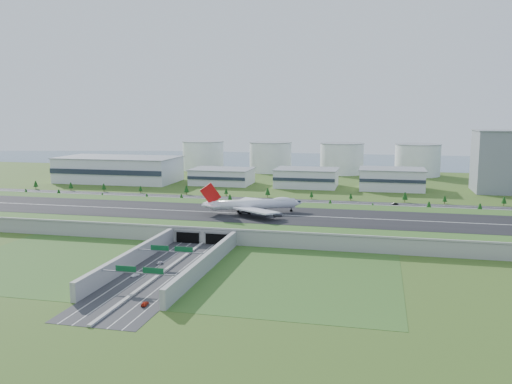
% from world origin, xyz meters
% --- Properties ---
extents(ground, '(1200.00, 1200.00, 0.00)m').
position_xyz_m(ground, '(0.00, 0.00, 0.00)').
color(ground, '#2E4D18').
rests_on(ground, ground).
extents(airfield_deck, '(520.00, 100.00, 9.20)m').
position_xyz_m(airfield_deck, '(0.00, -0.09, 4.12)').
color(airfield_deck, gray).
rests_on(airfield_deck, ground).
extents(underpass_road, '(38.80, 120.40, 8.00)m').
position_xyz_m(underpass_road, '(0.00, -99.42, 3.43)').
color(underpass_road, '#28282B').
rests_on(underpass_road, ground).
extents(sign_gantry_near, '(38.70, 0.70, 9.80)m').
position_xyz_m(sign_gantry_near, '(0.00, -95.04, 6.95)').
color(sign_gantry_near, gray).
rests_on(sign_gantry_near, ground).
extents(sign_gantry_far, '(38.70, 0.70, 9.80)m').
position_xyz_m(sign_gantry_far, '(0.00, -130.04, 6.95)').
color(sign_gantry_far, gray).
rests_on(sign_gantry_far, ground).
extents(north_expressway, '(560.00, 36.00, 0.12)m').
position_xyz_m(north_expressway, '(0.00, 95.00, 0.06)').
color(north_expressway, '#28282B').
rests_on(north_expressway, ground).
extents(tree_row, '(500.49, 48.63, 8.38)m').
position_xyz_m(tree_row, '(15.32, 94.73, 4.64)').
color(tree_row, '#3D2819').
rests_on(tree_row, ground).
extents(hangar_west, '(120.00, 60.00, 25.00)m').
position_xyz_m(hangar_west, '(-170.00, 185.00, 12.50)').
color(hangar_west, silver).
rests_on(hangar_west, ground).
extents(hangar_mid_a, '(58.00, 42.00, 15.00)m').
position_xyz_m(hangar_mid_a, '(-60.00, 190.00, 7.50)').
color(hangar_mid_a, silver).
rests_on(hangar_mid_a, ground).
extents(hangar_mid_b, '(58.00, 42.00, 17.00)m').
position_xyz_m(hangar_mid_b, '(25.00, 190.00, 8.50)').
color(hangar_mid_b, silver).
rests_on(hangar_mid_b, ground).
extents(hangar_mid_c, '(58.00, 42.00, 19.00)m').
position_xyz_m(hangar_mid_c, '(105.00, 190.00, 9.50)').
color(hangar_mid_c, silver).
rests_on(hangar_mid_c, ground).
extents(office_tower, '(46.00, 46.00, 55.00)m').
position_xyz_m(office_tower, '(200.00, 195.00, 27.50)').
color(office_tower, gray).
rests_on(office_tower, ground).
extents(fuel_tank_a, '(50.00, 50.00, 35.00)m').
position_xyz_m(fuel_tank_a, '(-120.00, 310.00, 17.50)').
color(fuel_tank_a, silver).
rests_on(fuel_tank_a, ground).
extents(fuel_tank_b, '(50.00, 50.00, 35.00)m').
position_xyz_m(fuel_tank_b, '(-35.00, 310.00, 17.50)').
color(fuel_tank_b, silver).
rests_on(fuel_tank_b, ground).
extents(fuel_tank_c, '(50.00, 50.00, 35.00)m').
position_xyz_m(fuel_tank_c, '(50.00, 310.00, 17.50)').
color(fuel_tank_c, silver).
rests_on(fuel_tank_c, ground).
extents(fuel_tank_d, '(50.00, 50.00, 35.00)m').
position_xyz_m(fuel_tank_d, '(135.00, 310.00, 17.50)').
color(fuel_tank_d, silver).
rests_on(fuel_tank_d, ground).
extents(bay_water, '(1200.00, 260.00, 0.06)m').
position_xyz_m(bay_water, '(0.00, 480.00, 0.03)').
color(bay_water, '#38526B').
rests_on(bay_water, ground).
extents(boeing_747, '(62.20, 57.36, 20.65)m').
position_xyz_m(boeing_747, '(16.18, 2.60, 13.86)').
color(boeing_747, white).
rests_on(boeing_747, airfield_deck).
extents(car_0, '(3.01, 4.21, 1.33)m').
position_xyz_m(car_0, '(-7.04, -93.33, 0.79)').
color(car_0, silver).
rests_on(car_0, ground).
extents(car_1, '(2.86, 4.47, 1.39)m').
position_xyz_m(car_1, '(-9.86, -113.95, 0.82)').
color(car_1, silver).
rests_on(car_1, ground).
extents(car_2, '(3.75, 5.47, 1.39)m').
position_xyz_m(car_2, '(10.83, -70.36, 0.81)').
color(car_2, '#0B0D38').
rests_on(car_2, ground).
extents(car_3, '(2.43, 5.03, 1.41)m').
position_xyz_m(car_3, '(9.50, -146.33, 0.83)').
color(car_3, '#B72410').
rests_on(car_3, ground).
extents(car_4, '(4.89, 3.41, 1.54)m').
position_xyz_m(car_4, '(-147.28, 88.78, 0.89)').
color(car_4, '#55555A').
rests_on(car_4, ground).
extents(car_5, '(5.18, 2.70, 1.62)m').
position_xyz_m(car_5, '(106.31, 102.30, 0.93)').
color(car_5, black).
rests_on(car_5, ground).
extents(car_6, '(5.55, 4.14, 1.40)m').
position_xyz_m(car_6, '(158.52, 86.74, 0.82)').
color(car_6, '#BCBCC1').
rests_on(car_6, ground).
extents(car_7, '(6.19, 3.92, 1.67)m').
position_xyz_m(car_7, '(-6.55, 101.39, 0.95)').
color(car_7, white).
rests_on(car_7, ground).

